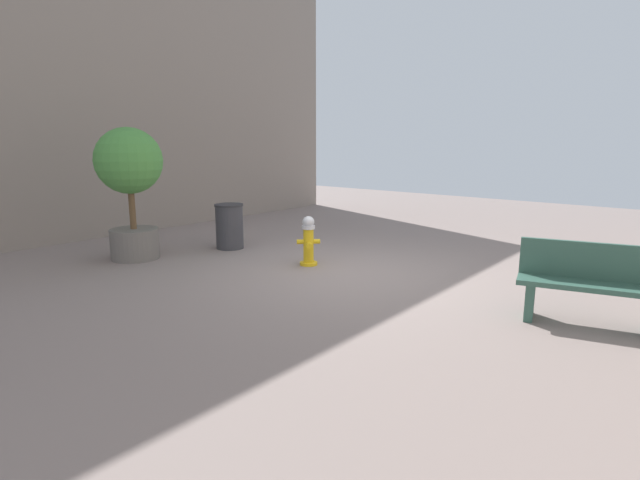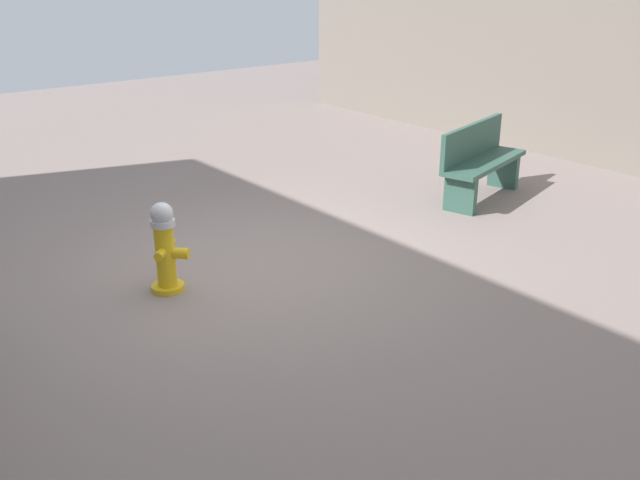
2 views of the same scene
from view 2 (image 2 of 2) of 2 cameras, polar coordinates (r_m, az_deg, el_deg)
name	(u,v)px [view 2 (image 2 of 2)]	position (r m, az deg, el deg)	size (l,w,h in m)	color
ground_plane	(249,265)	(7.08, -5.81, -2.04)	(23.40, 23.40, 0.00)	gray
fire_hydrant	(165,247)	(6.52, -12.41, -0.58)	(0.36, 0.36, 0.85)	gold
bench_near	(480,161)	(9.14, 12.82, 6.28)	(1.66, 0.82, 0.95)	#33594C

